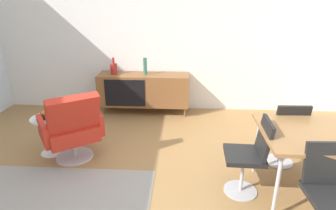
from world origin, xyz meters
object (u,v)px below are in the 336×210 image
Objects in this scene: fruit_bowl at (47,114)px; side_table_round at (50,131)px; vase_sculptural_dark at (145,66)px; dining_chair_back_left at (285,131)px; vase_cobalt at (114,68)px; lounge_chair_red at (72,127)px; dining_chair_near_window at (250,154)px; sideboard at (144,90)px; dining_chair_front_left at (329,190)px.

side_table_round is at bearing -85.04° from fruit_bowl.
dining_chair_back_left is at bearing -40.11° from vase_sculptural_dark.
lounge_chair_red is at bearing -95.50° from vase_cobalt.
side_table_round is (-2.48, 0.69, -0.15)m from dining_chair_near_window.
fruit_bowl is (-1.09, -1.49, -0.31)m from vase_sculptural_dark.
dining_chair_near_window is (1.38, -2.18, -0.40)m from vase_sculptural_dark.
dining_chair_near_window is (1.42, -2.18, 0.03)m from sideboard.
vase_cobalt is at bearing 70.09° from side_table_round.
dining_chair_near_window reaches higher than side_table_round.
vase_cobalt is 0.34× the size of dining_chair_front_left.
lounge_chair_red is (-2.10, 0.53, -0.00)m from dining_chair_near_window.
dining_chair_near_window and dining_chair_front_left have the same top height.
vase_cobalt is 1.69m from lounge_chair_red.
dining_chair_front_left is at bearing -47.91° from vase_cobalt.
sideboard is at bearing 125.56° from dining_chair_front_left.
dining_chair_front_left is at bearing -54.98° from vase_sculptural_dark.
side_table_round is (-0.38, 0.16, -0.15)m from lounge_chair_red.
vase_cobalt is at bearing 132.09° from dining_chair_front_left.
vase_sculptural_dark is 1.46× the size of fruit_bowl.
sideboard is at bearing 54.62° from side_table_round.
dining_chair_front_left is at bearing -46.09° from dining_chair_near_window.
vase_sculptural_dark is (0.55, 0.00, 0.04)m from vase_cobalt.
sideboard is 0.64m from vase_cobalt.
dining_chair_near_window is 2.58m from side_table_round.
vase_sculptural_dark reaches higher than fruit_bowl.
vase_sculptural_dark is 1.87m from fruit_bowl.
fruit_bowl reaches higher than side_table_round.
vase_cobalt is 0.31× the size of lounge_chair_red.
dining_chair_front_left is at bearing -22.51° from fruit_bowl.
vase_sculptural_dark is 2.61m from dining_chair_near_window.
vase_cobalt reaches higher than sideboard.
side_table_round is at bearing -125.38° from sideboard.
side_table_round is (-1.09, -1.49, -0.54)m from vase_sculptural_dark.
vase_sculptural_dark reaches higher than dining_chair_near_window.
lounge_chair_red is (-0.71, -1.65, -0.40)m from vase_sculptural_dark.
dining_chair_near_window is at bearing -133.97° from dining_chair_back_left.
dining_chair_front_left is (0.54, -0.56, 0.00)m from dining_chair_near_window.
vase_sculptural_dark reaches higher than sideboard.
vase_sculptural_dark is at bearing 53.69° from fruit_bowl.
dining_chair_front_left is 3.26m from side_table_round.
dining_chair_front_left is 4.28× the size of fruit_bowl.
dining_chair_near_window is 2.16m from lounge_chair_red.
dining_chair_back_left is at bearing -2.48° from fruit_bowl.
dining_chair_back_left is 2.64m from lounge_chair_red.
vase_cobalt is 2.98m from dining_chair_back_left.
sideboard is 2.60m from dining_chair_near_window.
dining_chair_back_left reaches higher than side_table_round.
dining_chair_back_left is 3.02m from side_table_round.
lounge_chair_red is (-0.68, -1.65, 0.03)m from sideboard.
vase_cobalt is at bearing 180.00° from vase_sculptural_dark.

